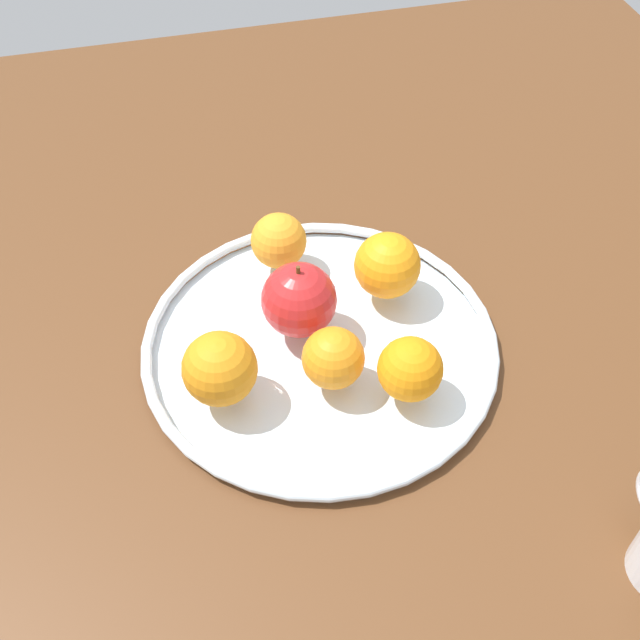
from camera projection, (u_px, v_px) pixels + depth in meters
The scene contains 8 objects.
ground_plane at pixel (320, 361), 87.19cm from camera, with size 145.59×145.59×4.00cm, color brown.
fruit_bowl at pixel (320, 344), 85.02cm from camera, with size 38.74×38.74×1.80cm.
apple at pixel (299, 300), 82.61cm from camera, with size 8.13×8.13×8.93cm.
orange_back_left at pixel (387, 265), 86.60cm from camera, with size 7.46×7.46×7.46cm, color orange.
orange_front_left at pixel (220, 369), 76.77cm from camera, with size 7.57×7.57×7.57cm, color orange.
orange_front_right at pixel (329, 359), 78.33cm from camera, with size 6.43×6.43×6.43cm, color orange.
orange_back_right at pixel (410, 369), 77.34cm from camera, with size 6.62×6.62×6.62cm, color orange.
orange_center at pixel (279, 241), 90.03cm from camera, with size 6.49×6.49×6.49cm, color orange.
Camera 1 is at (-53.27, 13.28, 65.89)cm, focal length 43.86 mm.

